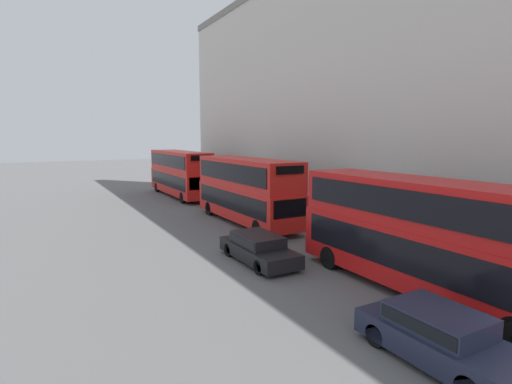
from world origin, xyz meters
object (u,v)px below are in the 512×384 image
Objects in this scene: bus_leading at (426,232)px; car_hatchback at (258,247)px; bus_second_in_queue at (246,188)px; car_dark_sedan at (439,335)px; bus_third_in_queue at (180,172)px; pedestrian at (322,223)px.

bus_leading reaches higher than car_hatchback.
bus_second_in_queue is 17.54m from car_dark_sedan.
bus_second_in_queue is 8.58m from car_hatchback.
bus_third_in_queue is at bearing 83.73° from car_dark_sedan.
bus_second_in_queue is 0.91× the size of bus_third_in_queue.
car_dark_sedan is at bearing -96.27° from bus_third_in_queue.
bus_leading is 2.35× the size of car_hatchback.
bus_leading is at bearing -104.25° from pedestrian.
bus_second_in_queue is 5.92m from pedestrian.
bus_second_in_queue is at bearing 90.00° from bus_leading.
car_hatchback is at bearing 118.49° from bus_leading.
car_dark_sedan is 9.43m from car_hatchback.
bus_leading is 9.11m from pedestrian.
bus_third_in_queue is 2.45× the size of car_hatchback.
bus_leading is at bearing -61.51° from car_hatchback.
pedestrian is (2.21, -5.25, -1.60)m from bus_second_in_queue.
bus_second_in_queue reaches higher than car_dark_sedan.
car_hatchback is at bearing -113.85° from bus_second_in_queue.
bus_second_in_queue is at bearing 112.82° from pedestrian.
bus_second_in_queue reaches higher than bus_leading.
car_dark_sedan is at bearing -90.00° from car_hatchback.
bus_third_in_queue is at bearing 96.61° from pedestrian.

